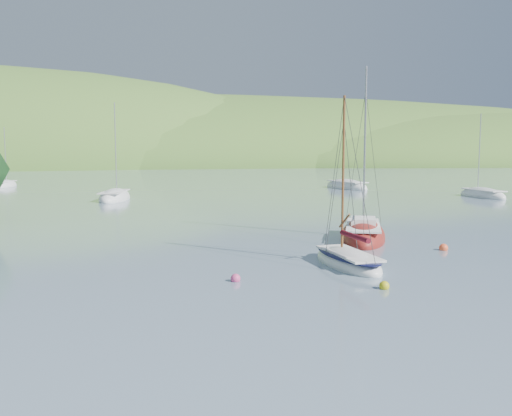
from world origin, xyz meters
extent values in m
plane|color=gray|center=(0.00, 0.00, 0.00)|extent=(700.00, 700.00, 0.00)
ellipsoid|color=#346526|center=(0.00, 170.00, 0.00)|extent=(440.00, 110.00, 44.00)
ellipsoid|color=#346526|center=(90.00, 160.00, 0.00)|extent=(240.00, 100.00, 34.00)
ellipsoid|color=white|center=(3.58, 5.34, 0.10)|extent=(2.73, 5.87, 1.39)
cube|color=white|center=(3.59, 5.23, 0.60)|extent=(2.06, 4.57, 0.10)
cylinder|color=brown|center=(3.50, 6.02, 4.34)|extent=(0.12, 0.12, 7.55)
ellipsoid|color=#0B0E36|center=(3.58, 5.34, 0.50)|extent=(2.69, 5.81, 0.24)
cylinder|color=#5A0E19|center=(3.66, 4.67, 1.51)|extent=(0.56, 2.73, 0.24)
ellipsoid|color=maroon|center=(7.01, 12.43, 0.15)|extent=(5.18, 8.19, 2.14)
cube|color=white|center=(6.95, 12.29, 0.90)|extent=(3.95, 6.36, 0.10)
cylinder|color=#B1B1B5|center=(7.33, 13.31, 5.71)|extent=(0.12, 0.12, 9.69)
cube|color=white|center=(6.95, 12.29, 1.14)|extent=(2.11, 2.54, 0.42)
cylinder|color=#B1B1B5|center=(6.68, 11.56, 1.81)|extent=(1.37, 3.52, 0.09)
ellipsoid|color=white|center=(-9.76, 41.04, 0.15)|extent=(4.01, 8.14, 2.13)
cube|color=white|center=(-9.78, 40.89, 0.90)|extent=(3.03, 6.33, 0.10)
cylinder|color=#B1B1B5|center=(-9.60, 41.96, 5.54)|extent=(0.12, 0.12, 9.35)
ellipsoid|color=white|center=(19.53, 51.94, 0.16)|extent=(5.09, 8.72, 2.24)
cube|color=white|center=(19.57, 51.78, 0.95)|extent=(3.88, 6.77, 0.10)
cylinder|color=#B1B1B5|center=(19.25, 52.89, 5.85)|extent=(0.12, 0.12, 9.88)
ellipsoid|color=white|center=(-26.13, 63.08, 0.12)|extent=(3.27, 6.57, 1.72)
cube|color=white|center=(-26.15, 62.95, 0.73)|extent=(2.47, 5.11, 0.10)
cylinder|color=#B1B1B5|center=(-26.00, 63.82, 4.46)|extent=(0.12, 0.12, 7.54)
ellipsoid|color=white|center=(30.28, 37.28, 0.14)|extent=(3.22, 7.27, 1.92)
cube|color=white|center=(30.29, 37.14, 0.82)|extent=(2.43, 5.66, 0.10)
cylinder|color=#B1B1B5|center=(30.19, 38.12, 5.00)|extent=(0.12, 0.12, 8.45)
sphere|color=gold|center=(3.52, 0.76, 0.12)|extent=(0.41, 0.41, 0.41)
sphere|color=#DA437F|center=(-2.19, 3.06, 0.12)|extent=(0.42, 0.42, 0.42)
sphere|color=#FF572B|center=(10.08, 8.23, 0.12)|extent=(0.49, 0.49, 0.49)
camera|label=1|loc=(-5.44, -20.42, 5.76)|focal=40.00mm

